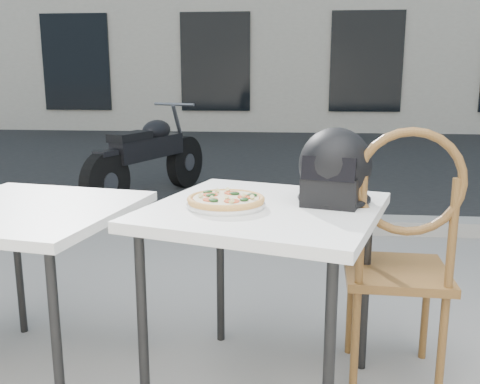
# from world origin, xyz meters

# --- Properties ---
(street_asphalt) EXTENTS (30.00, 8.00, 0.00)m
(street_asphalt) POSITION_xyz_m (0.00, 7.00, 0.00)
(street_asphalt) COLOR black
(street_asphalt) RESTS_ON ground
(curb) EXTENTS (30.00, 0.25, 0.12)m
(curb) POSITION_xyz_m (0.00, 3.00, 0.06)
(curb) COLOR gray
(curb) RESTS_ON ground
(cafe_table_main) EXTENTS (1.07, 1.07, 0.81)m
(cafe_table_main) POSITION_xyz_m (-0.05, 0.54, 0.74)
(cafe_table_main) COLOR white
(cafe_table_main) RESTS_ON ground
(plate) EXTENTS (0.34, 0.34, 0.02)m
(plate) POSITION_xyz_m (-0.20, 0.50, 0.82)
(plate) COLOR white
(plate) RESTS_ON cafe_table_main
(pizza) EXTENTS (0.33, 0.33, 0.04)m
(pizza) POSITION_xyz_m (-0.20, 0.50, 0.84)
(pizza) COLOR #E1A352
(pizza) RESTS_ON plate
(helmet) EXTENTS (0.36, 0.37, 0.30)m
(helmet) POSITION_xyz_m (0.22, 0.62, 0.95)
(helmet) COLOR black
(helmet) RESTS_ON cafe_table_main
(cafe_chair_main) EXTENTS (0.45, 0.45, 1.13)m
(cafe_chair_main) POSITION_xyz_m (0.50, 0.65, 0.63)
(cafe_chair_main) COLOR brown
(cafe_chair_main) RESTS_ON ground
(cafe_table_side) EXTENTS (0.95, 0.95, 0.78)m
(cafe_table_side) POSITION_xyz_m (-1.05, 0.58, 0.71)
(cafe_table_side) COLOR white
(cafe_table_side) RESTS_ON ground
(motorcycle) EXTENTS (0.86, 1.92, 1.01)m
(motorcycle) POSITION_xyz_m (-1.46, 4.05, 0.44)
(motorcycle) COLOR black
(motorcycle) RESTS_ON street_asphalt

